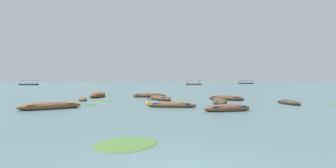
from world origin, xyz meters
TOP-DOWN VIEW (x-y plane):
  - ground_plane at (0.00, 1500.00)m, footprint 6000.00×6000.00m
  - mountain_0 at (-1293.36, 2178.46)m, footprint 637.39×637.39m
  - mountain_1 at (-443.29, 2045.13)m, footprint 942.96×942.96m
  - mountain_2 at (423.10, 2018.28)m, footprint 1479.17×1479.17m
  - rowboat_0 at (-9.09, 27.96)m, footprint 1.73×4.60m
  - rowboat_1 at (-9.30, 22.57)m, footprint 1.81×3.19m
  - rowboat_2 at (-1.05, 23.03)m, footprint 3.21×4.28m
  - rowboat_3 at (3.82, 12.59)m, footprint 3.67×2.01m
  - rowboat_4 at (-8.97, 13.99)m, footprint 4.38×3.62m
  - rowboat_5 at (6.10, 22.84)m, footprint 4.00×3.14m
  - rowboat_6 at (-2.50, 27.80)m, footprint 4.57×2.12m
  - rowboat_7 at (4.44, 18.11)m, footprint 1.39×3.84m
  - rowboat_8 at (10.54, 17.84)m, footprint 1.26×3.43m
  - rowboat_9 at (0.03, 15.26)m, footprint 4.10×1.56m
  - ferry_0 at (13.45, 125.72)m, footprint 8.02×4.10m
  - ferry_1 at (55.53, 177.89)m, footprint 11.48×6.65m
  - ferry_2 at (-67.09, 122.56)m, footprint 9.85×5.74m
  - mooring_buoy at (-1.97, 17.71)m, footprint 0.44×0.44m
  - weed_patch_0 at (-1.71, 3.11)m, footprint 2.86×2.95m
  - weed_patch_1 at (-6.79, 21.64)m, footprint 3.30×3.30m
  - weed_patch_2 at (1.31, 21.13)m, footprint 2.36×2.52m
  - weed_patch_4 at (-6.99, 17.07)m, footprint 2.00×1.93m

SIDE VIEW (x-z plane):
  - ground_plane at x=0.00m, z-range 0.00..0.00m
  - weed_patch_0 at x=-1.71m, z-range -0.07..0.07m
  - weed_patch_1 at x=-6.79m, z-range -0.07..0.07m
  - weed_patch_2 at x=1.31m, z-range -0.07..0.07m
  - weed_patch_4 at x=-6.99m, z-range -0.07..0.07m
  - mooring_buoy at x=-1.97m, z-range -0.43..0.64m
  - rowboat_1 at x=-9.30m, z-range -0.08..0.37m
  - rowboat_8 at x=10.54m, z-range -0.09..0.39m
  - rowboat_9 at x=0.03m, z-range -0.10..0.45m
  - rowboat_3 at x=3.82m, z-range -0.11..0.50m
  - rowboat_2 at x=-1.05m, z-range -0.12..0.50m
  - rowboat_7 at x=4.44m, z-range -0.12..0.52m
  - rowboat_5 at x=6.10m, z-range -0.12..0.53m
  - rowboat_6 at x=-2.50m, z-range -0.13..0.55m
  - rowboat_4 at x=-8.97m, z-range -0.13..0.55m
  - rowboat_0 at x=-9.09m, z-range -0.15..0.64m
  - ferry_1 at x=55.53m, z-range -0.82..1.71m
  - ferry_2 at x=-67.09m, z-range -0.82..1.71m
  - ferry_0 at x=13.45m, z-range -0.82..1.71m
  - mountain_0 at x=-1293.36m, z-range 0.00..245.55m
  - mountain_1 at x=-443.29m, z-range 0.00..375.41m
  - mountain_2 at x=423.10m, z-range 0.00..468.40m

